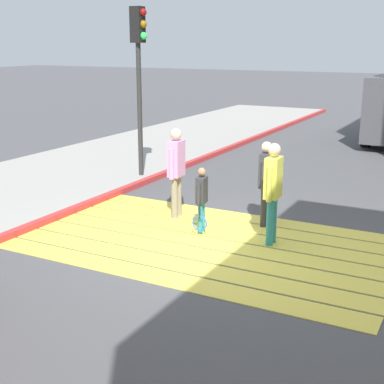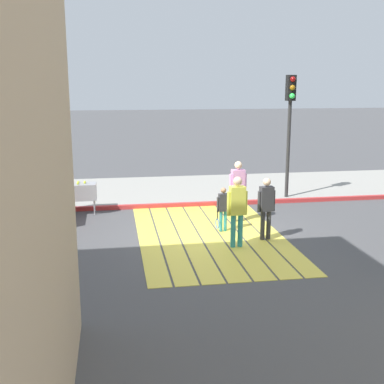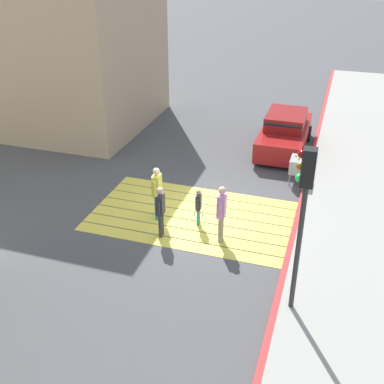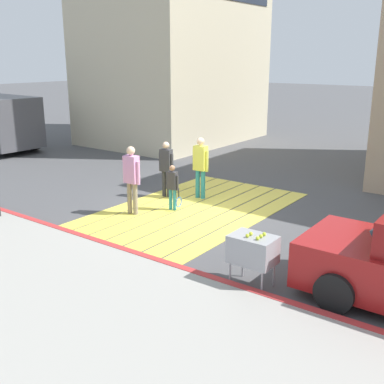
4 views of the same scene
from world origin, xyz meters
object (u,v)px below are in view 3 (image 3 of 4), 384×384
Objects in this scene: traffic_light_corner at (303,201)px; pedestrian_adult_side at (160,208)px; tennis_ball_cart at (298,165)px; car_parked_near_curb at (285,133)px; pedestrian_child_with_racket at (198,205)px; pedestrian_adult_trailing at (157,190)px; pedestrian_adult_lead at (221,210)px.

traffic_light_corner is 5.05m from pedestrian_adult_side.
tennis_ball_cart is 5.90m from pedestrian_adult_side.
car_parked_near_curb is 4.23× the size of tennis_ball_cart.
traffic_light_corner reaches higher than pedestrian_child_with_racket.
pedestrian_adult_trailing is at bearing 2.12° from pedestrian_child_with_racket.
pedestrian_adult_trailing is 1.38m from pedestrian_child_with_racket.
pedestrian_child_with_racket is (3.24, -2.99, -2.35)m from traffic_light_corner.
traffic_light_corner is 2.59× the size of pedestrian_adult_side.
tennis_ball_cart is 0.83× the size of pedestrian_child_with_racket.
traffic_light_corner is at bearing 134.99° from pedestrian_adult_lead.
pedestrian_adult_trailing reaches higher than pedestrian_child_with_racket.
pedestrian_adult_lead reaches higher than pedestrian_adult_side.
pedestrian_adult_side is 1.31m from pedestrian_child_with_racket.
pedestrian_adult_trailing is (3.89, 3.90, 0.34)m from tennis_ball_cart.
pedestrian_child_with_racket is (2.56, 3.85, -0.01)m from tennis_ball_cart.
pedestrian_child_with_racket is (1.66, 6.71, -0.05)m from car_parked_near_curb.
tennis_ball_cart is 0.57× the size of pedestrian_adult_trailing.
pedestrian_adult_trailing is (2.99, 6.76, 0.30)m from car_parked_near_curb.
car_parked_near_curb is at bearing -72.52° from tennis_ball_cart.
pedestrian_adult_side reaches higher than pedestrian_child_with_racket.
car_parked_near_curb is 3.00m from tennis_ball_cart.
car_parked_near_curb reaches higher than pedestrian_child_with_racket.
pedestrian_adult_side reaches higher than tennis_ball_cart.
pedestrian_adult_lead is at bearing -45.01° from traffic_light_corner.
pedestrian_adult_trailing is (4.57, -2.94, -2.00)m from traffic_light_corner.
pedestrian_adult_side is at bearing 117.32° from pedestrian_adult_trailing.
pedestrian_child_with_racket is (0.88, -0.64, -0.36)m from pedestrian_adult_lead.
pedestrian_adult_lead is 1.46× the size of pedestrian_child_with_racket.
pedestrian_adult_side is at bearing 46.97° from pedestrian_child_with_racket.
traffic_light_corner is 4.99m from pedestrian_child_with_racket.
car_parked_near_curb is 2.63× the size of pedestrian_adult_side.
tennis_ball_cart is at bearing -110.48° from pedestrian_adult_lead.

